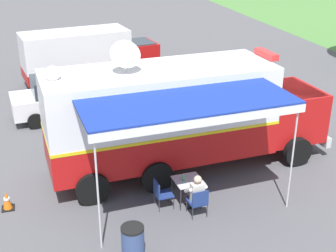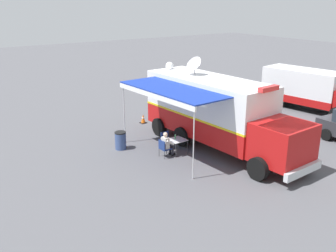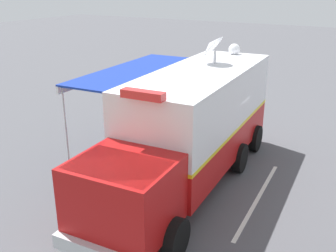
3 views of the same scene
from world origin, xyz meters
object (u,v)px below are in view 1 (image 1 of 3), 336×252
at_px(folding_chair_at_table, 199,201).
at_px(folding_chair_beside_table, 161,192).
at_px(car_behind_truck, 217,76).
at_px(seated_responder, 196,193).
at_px(command_truck, 182,113).
at_px(support_truck, 86,56).
at_px(traffic_cone, 7,200).
at_px(water_bottle, 183,178).
at_px(folding_table, 188,182).
at_px(car_far_corner, 62,97).
at_px(trash_bin, 133,243).

bearing_deg(folding_chair_at_table, folding_chair_beside_table, -129.77).
xyz_separation_m(folding_chair_beside_table, car_behind_truck, (-8.63, 5.23, 0.37)).
distance_m(seated_responder, car_behind_truck, 10.16).
xyz_separation_m(command_truck, support_truck, (-9.94, -1.82, -0.56)).
bearing_deg(traffic_cone, water_bottle, 77.19).
bearing_deg(traffic_cone, car_behind_truck, 128.10).
bearing_deg(support_truck, folding_table, 6.19).
height_order(water_bottle, car_behind_truck, car_behind_truck).
distance_m(seated_responder, support_truck, 12.76).
distance_m(folding_chair_at_table, support_truck, 12.96).
height_order(folding_chair_at_table, car_behind_truck, car_behind_truck).
xyz_separation_m(seated_responder, traffic_cone, (-1.74, -5.12, -0.37)).
height_order(seated_responder, car_behind_truck, car_behind_truck).
height_order(water_bottle, traffic_cone, water_bottle).
bearing_deg(command_truck, support_truck, -169.65).
xyz_separation_m(water_bottle, car_far_corner, (-7.80, -2.78, 0.05)).
bearing_deg(traffic_cone, command_truck, 99.98).
bearing_deg(water_bottle, folding_chair_at_table, 12.64).
xyz_separation_m(folding_chair_at_table, support_truck, (-12.86, -1.34, 0.87)).
bearing_deg(traffic_cone, folding_chair_beside_table, 74.29).
bearing_deg(car_behind_truck, car_far_corner, -84.07).
bearing_deg(car_behind_truck, folding_chair_at_table, -24.90).
height_order(folding_table, seated_responder, seated_responder).
bearing_deg(seated_responder, car_behind_truck, 154.60).
xyz_separation_m(water_bottle, seated_responder, (0.62, 0.17, -0.18)).
bearing_deg(car_behind_truck, traffic_cone, -51.90).
relative_size(trash_bin, car_far_corner, 0.21).
bearing_deg(trash_bin, traffic_cone, -136.29).
relative_size(water_bottle, trash_bin, 0.25).
xyz_separation_m(support_truck, car_far_corner, (4.25, -1.62, -0.51)).
relative_size(folding_chair_beside_table, car_far_corner, 0.20).
height_order(folding_chair_at_table, trash_bin, trash_bin).
bearing_deg(traffic_cone, support_truck, 160.87).
distance_m(folding_table, traffic_cone, 5.24).
height_order(command_truck, folding_table, command_truck).
bearing_deg(car_behind_truck, support_truck, -121.57).
height_order(folding_chair_at_table, folding_chair_beside_table, same).
distance_m(water_bottle, car_far_corner, 8.28).
bearing_deg(car_far_corner, trash_bin, 4.82).
relative_size(trash_bin, support_truck, 0.13).
distance_m(traffic_cone, car_behind_truck, 12.06).
bearing_deg(traffic_cone, folding_table, 77.50).
xyz_separation_m(traffic_cone, car_far_corner, (-6.67, 2.17, 0.60)).
bearing_deg(trash_bin, command_truck, 147.65).
distance_m(folding_chair_at_table, folding_chair_beside_table, 1.15).
bearing_deg(car_behind_truck, seated_responder, -25.40).
bearing_deg(folding_chair_beside_table, folding_chair_at_table, 50.23).
bearing_deg(car_behind_truck, trash_bin, -31.53).
xyz_separation_m(folding_chair_beside_table, traffic_cone, (-1.20, -4.25, -0.23)).
distance_m(folding_chair_at_table, car_behind_truck, 10.33).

